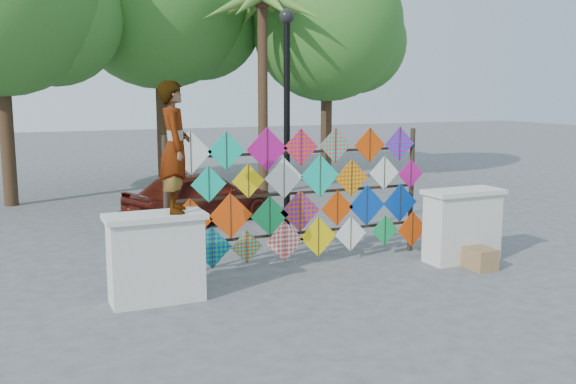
% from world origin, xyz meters
% --- Properties ---
extents(ground, '(80.00, 80.00, 0.00)m').
position_xyz_m(ground, '(0.00, 0.00, 0.00)').
color(ground, slate).
rests_on(ground, ground).
extents(parapet_left, '(1.40, 0.65, 1.28)m').
position_xyz_m(parapet_left, '(-2.70, -0.20, 0.65)').
color(parapet_left, silver).
rests_on(parapet_left, ground).
extents(parapet_right, '(1.40, 0.65, 1.28)m').
position_xyz_m(parapet_right, '(2.70, -0.20, 0.65)').
color(parapet_right, silver).
rests_on(parapet_right, ground).
extents(kite_rack, '(4.90, 0.24, 2.39)m').
position_xyz_m(kite_rack, '(0.05, 0.73, 1.22)').
color(kite_rack, black).
rests_on(kite_rack, ground).
extents(tree_east, '(5.40, 4.80, 7.42)m').
position_xyz_m(tree_east, '(5.09, 9.53, 4.99)').
color(tree_east, '#40281B').
rests_on(tree_east, ground).
extents(palm_tree, '(3.62, 3.62, 5.83)m').
position_xyz_m(palm_tree, '(2.20, 8.00, 4.95)').
color(palm_tree, '#40281B').
rests_on(palm_tree, ground).
extents(vendor_woman, '(0.58, 0.76, 1.84)m').
position_xyz_m(vendor_woman, '(-2.39, -0.20, 2.20)').
color(vendor_woman, '#99999E').
rests_on(vendor_woman, parapet_left).
extents(sedan, '(3.85, 2.64, 1.22)m').
position_xyz_m(sedan, '(-0.59, 4.87, 0.61)').
color(sedan, '#4F140D').
rests_on(sedan, ground).
extents(lamppost, '(0.28, 0.28, 4.46)m').
position_xyz_m(lamppost, '(0.30, 2.00, 2.69)').
color(lamppost, black).
rests_on(lamppost, ground).
extents(cardboard_box_near, '(0.40, 0.36, 0.36)m').
position_xyz_m(cardboard_box_near, '(2.66, -0.82, 0.18)').
color(cardboard_box_near, olive).
rests_on(cardboard_box_near, ground).
extents(cardboard_box_far, '(0.42, 0.38, 0.35)m').
position_xyz_m(cardboard_box_far, '(2.68, -0.58, 0.18)').
color(cardboard_box_far, olive).
rests_on(cardboard_box_far, ground).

